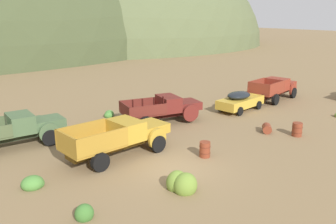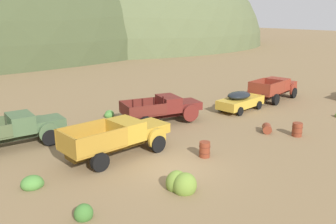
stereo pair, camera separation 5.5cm
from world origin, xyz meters
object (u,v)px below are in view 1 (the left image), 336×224
at_px(truck_oxblood, 166,108).
at_px(car_faded_yellow, 241,100).
at_px(truck_weathered_green, 19,129).
at_px(truck_mustard, 124,136).
at_px(truck_rust_red, 276,88).
at_px(oil_drum_foreground, 205,149).
at_px(oil_drum_tipped, 267,128).
at_px(oil_drum_by_truck, 297,129).

bearing_deg(truck_oxblood, car_faded_yellow, 3.55).
relative_size(truck_weathered_green, truck_oxblood, 1.05).
xyz_separation_m(truck_weathered_green, truck_oxblood, (9.77, -0.54, 0.01)).
distance_m(truck_mustard, car_faded_yellow, 12.46).
distance_m(truck_rust_red, oil_drum_foreground, 15.78).
bearing_deg(car_faded_yellow, oil_drum_tipped, -129.68).
distance_m(car_faded_yellow, truck_rust_red, 5.54).
bearing_deg(oil_drum_tipped, car_faded_yellow, 63.46).
relative_size(truck_oxblood, car_faded_yellow, 1.20).
xyz_separation_m(truck_oxblood, oil_drum_by_truck, (5.36, -7.00, -0.58)).
bearing_deg(truck_oxblood, oil_drum_foreground, -97.40).
distance_m(oil_drum_by_truck, oil_drum_foreground, 7.05).
bearing_deg(oil_drum_foreground, truck_weathered_green, 138.52).
relative_size(truck_mustard, oil_drum_tipped, 6.41).
xyz_separation_m(truck_mustard, truck_oxblood, (5.14, 3.87, -0.00)).
relative_size(truck_weathered_green, car_faded_yellow, 1.25).
bearing_deg(truck_mustard, truck_weathered_green, 125.87).
height_order(truck_weathered_green, truck_oxblood, same).
height_order(truck_weathered_green, oil_drum_tipped, truck_weathered_green).
xyz_separation_m(truck_weathered_green, oil_drum_by_truck, (15.13, -7.54, -0.56)).
height_order(car_faded_yellow, oil_drum_foreground, car_faded_yellow).
bearing_deg(truck_weathered_green, oil_drum_tipped, -26.60).
bearing_deg(oil_drum_by_truck, truck_rust_red, 48.80).
distance_m(oil_drum_foreground, oil_drum_tipped, 6.05).
relative_size(truck_rust_red, oil_drum_by_truck, 7.06).
distance_m(truck_mustard, truck_oxblood, 6.43).
bearing_deg(truck_rust_red, truck_mustard, 179.54).
bearing_deg(oil_drum_by_truck, truck_oxblood, 127.46).
bearing_deg(truck_mustard, oil_drum_tipped, -20.43).
distance_m(truck_oxblood, truck_rust_red, 12.26).
bearing_deg(truck_rust_red, truck_weathered_green, 165.15).
xyz_separation_m(truck_mustard, car_faded_yellow, (11.97, 3.47, -0.20)).
distance_m(truck_mustard, oil_drum_by_truck, 10.98).
height_order(truck_mustard, oil_drum_by_truck, truck_mustard).
bearing_deg(truck_oxblood, truck_weathered_green, -176.33).
xyz_separation_m(car_faded_yellow, truck_rust_red, (5.40, 1.23, 0.20)).
xyz_separation_m(truck_rust_red, oil_drum_foreground, (-13.91, -7.45, -0.58)).
bearing_deg(oil_drum_tipped, oil_drum_by_truck, -53.64).
bearing_deg(oil_drum_foreground, oil_drum_tipped, 10.41).
xyz_separation_m(truck_weathered_green, car_faded_yellow, (16.59, -0.94, -0.18)).
relative_size(car_faded_yellow, oil_drum_foreground, 5.66).
height_order(truck_oxblood, oil_drum_tipped, truck_oxblood).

